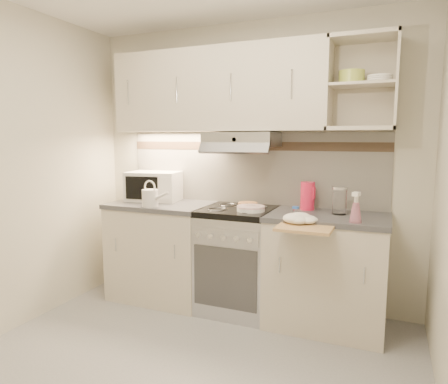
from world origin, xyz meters
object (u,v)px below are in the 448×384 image
(watering_can, at_px, (151,197))
(glass_jar, at_px, (340,200))
(plate_stack, at_px, (251,208))
(spray_bottle, at_px, (356,210))
(pink_pitcher, at_px, (308,196))
(electric_range, at_px, (238,259))
(microwave, at_px, (155,186))
(cutting_board, at_px, (305,227))

(watering_can, relative_size, glass_jar, 1.26)
(watering_can, distance_m, plate_stack, 0.88)
(watering_can, distance_m, spray_bottle, 1.69)
(plate_stack, relative_size, glass_jar, 1.07)
(pink_pitcher, height_order, glass_jar, pink_pitcher)
(electric_range, bearing_deg, microwave, 172.64)
(watering_can, distance_m, cutting_board, 1.38)
(glass_jar, bearing_deg, pink_pitcher, 158.49)
(spray_bottle, bearing_deg, microwave, -173.30)
(electric_range, bearing_deg, spray_bottle, -12.80)
(plate_stack, bearing_deg, spray_bottle, -9.41)
(plate_stack, height_order, spray_bottle, spray_bottle)
(electric_range, relative_size, watering_can, 3.30)
(watering_can, bearing_deg, electric_range, 23.52)
(electric_range, xyz_separation_m, spray_bottle, (0.97, -0.22, 0.54))
(microwave, height_order, pink_pitcher, microwave)
(pink_pitcher, bearing_deg, spray_bottle, -20.78)
(plate_stack, bearing_deg, electric_range, 150.00)
(watering_can, height_order, spray_bottle, same)
(pink_pitcher, relative_size, spray_bottle, 1.00)
(pink_pitcher, bearing_deg, glass_jar, 0.21)
(watering_can, xyz_separation_m, plate_stack, (0.87, 0.14, -0.06))
(electric_range, distance_m, pink_pitcher, 0.81)
(electric_range, xyz_separation_m, cutting_board, (0.65, -0.38, 0.42))
(plate_stack, relative_size, spray_bottle, 0.99)
(microwave, relative_size, watering_can, 1.96)
(electric_range, xyz_separation_m, plate_stack, (0.14, -0.08, 0.47))
(cutting_board, bearing_deg, electric_range, 150.34)
(watering_can, bearing_deg, plate_stack, 15.54)
(pink_pitcher, bearing_deg, microwave, -156.67)
(electric_range, height_order, plate_stack, plate_stack)
(watering_can, height_order, cutting_board, watering_can)
(watering_can, xyz_separation_m, pink_pitcher, (1.28, 0.38, 0.03))
(electric_range, relative_size, cutting_board, 2.37)
(glass_jar, xyz_separation_m, cutting_board, (-0.18, -0.43, -0.14))
(glass_jar, distance_m, cutting_board, 0.48)
(cutting_board, bearing_deg, watering_can, 174.04)
(cutting_board, bearing_deg, glass_jar, 68.13)
(pink_pitcher, distance_m, glass_jar, 0.29)
(electric_range, height_order, spray_bottle, spray_bottle)
(plate_stack, bearing_deg, cutting_board, -30.29)
(plate_stack, bearing_deg, microwave, 169.16)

